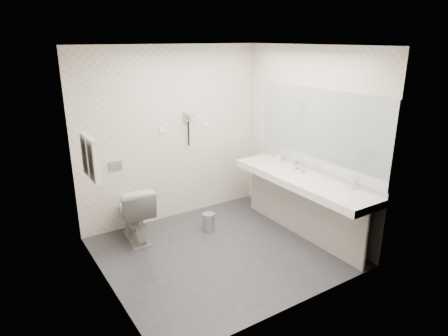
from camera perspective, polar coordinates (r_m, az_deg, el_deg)
floor at (r=5.12m, az=-0.51°, el=-11.97°), size 2.80×2.80×0.00m
ceiling at (r=4.42m, az=-0.60°, el=17.25°), size 2.80×2.80×0.00m
wall_back at (r=5.72m, az=-7.57°, el=4.70°), size 2.80×0.00×2.80m
wall_front at (r=3.65m, az=10.47°, el=-3.45°), size 2.80×0.00×2.80m
wall_left at (r=4.08m, az=-17.40°, el=-1.61°), size 0.00×2.60×2.60m
wall_right at (r=5.47m, az=11.97°, el=3.82°), size 0.00×2.60×2.60m
vanity_counter at (r=5.28m, az=11.03°, el=-1.77°), size 0.55×2.20×0.10m
vanity_panel at (r=5.45m, az=10.95°, el=-5.92°), size 0.03×2.15×0.75m
vanity_post_near at (r=4.86m, az=19.75°, el=-9.85°), size 0.06×0.06×0.75m
vanity_post_far at (r=6.19m, az=4.54°, el=-2.61°), size 0.06×0.06×0.75m
mirror at (r=5.28m, az=13.51°, el=5.42°), size 0.02×2.20×1.05m
basin_near at (r=4.85m, az=16.33°, el=-3.56°), size 0.40×0.31×0.05m
basin_far at (r=5.72m, az=6.58°, el=0.42°), size 0.40×0.31×0.05m
faucet_near at (r=4.96m, az=17.91°, el=-2.11°), size 0.04×0.04×0.15m
faucet_far at (r=5.82m, az=8.10°, el=1.58°), size 0.04×0.04×0.15m
soap_bottle_a at (r=5.39m, az=11.20°, el=-0.15°), size 0.05×0.05×0.11m
glass_left at (r=5.56m, az=10.50°, el=0.38°), size 0.06×0.06×0.10m
toilet at (r=5.39m, az=-12.80°, el=-6.24°), size 0.51×0.80×0.77m
flush_plate at (r=5.49m, az=-15.37°, el=0.36°), size 0.18×0.02×0.12m
pedal_bin at (r=5.58m, az=-2.24°, el=-7.86°), size 0.22×0.22×0.24m
bin_lid at (r=5.53m, az=-2.26°, el=-6.67°), size 0.17×0.17×0.01m
towel_rail at (r=4.52m, az=-19.11°, el=4.10°), size 0.02×0.62×0.02m
towel_near at (r=4.45m, az=-18.24°, el=1.03°), size 0.07×0.24×0.48m
towel_far at (r=4.71m, az=-19.14°, el=1.87°), size 0.07×0.24×0.48m
dryer_cradle at (r=5.75m, az=-5.28°, el=7.40°), size 0.10×0.04×0.14m
dryer_barrel at (r=5.68m, az=-4.95°, el=7.59°), size 0.08×0.14×0.08m
dryer_cord at (r=5.79m, az=-5.14°, el=4.95°), size 0.02×0.02×0.35m
switch_plate_a at (r=5.63m, az=-8.94°, el=5.45°), size 0.09×0.02×0.09m
switch_plate_b at (r=5.94m, az=-2.74°, el=6.33°), size 0.09×0.02×0.09m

